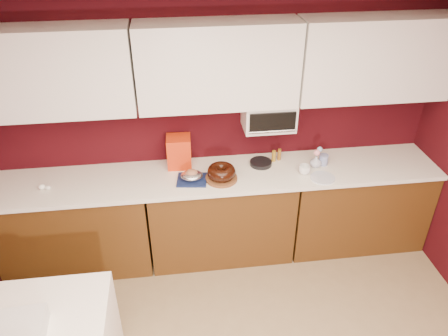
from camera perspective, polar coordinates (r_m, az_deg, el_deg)
name	(u,v)px	position (r m, az deg, el deg)	size (l,w,h in m)	color
ceiling	(291,81)	(1.47, 8.71, 11.16)	(4.00, 4.50, 0.02)	white
wall_back	(216,123)	(4.00, -1.03, 5.87)	(4.00, 0.02, 2.50)	#35070C
base_cabinet_left	(77,227)	(4.27, -18.65, -7.27)	(1.31, 0.58, 0.86)	#4E2D0F
base_cabinet_center	(221,215)	(4.18, -0.43, -6.16)	(1.31, 0.58, 0.86)	#4E2D0F
base_cabinet_right	(355,204)	(4.51, 16.70, -4.55)	(1.31, 0.58, 0.86)	#4E2D0F
countertop	(221,175)	(3.92, -0.46, -0.98)	(4.00, 0.62, 0.04)	white
upper_cabinet_left	(47,73)	(3.72, -22.10, 11.47)	(1.31, 0.33, 0.70)	white
upper_cabinet_center	(218,65)	(3.62, -0.81, 13.26)	(1.31, 0.33, 0.70)	white
upper_cabinet_right	(375,59)	(3.99, 19.11, 13.35)	(1.31, 0.33, 0.70)	white
toaster_oven	(269,115)	(3.89, 5.85, 6.93)	(0.45, 0.30, 0.25)	white
toaster_oven_door	(273,123)	(3.75, 6.37, 5.90)	(0.40, 0.02, 0.18)	black
toaster_oven_handle	(273,131)	(3.77, 6.35, 4.78)	(0.02, 0.02, 0.42)	silver
cake_base	(221,178)	(3.82, -0.34, -1.36)	(0.28, 0.28, 0.03)	brown
bundt_cake	(221,172)	(3.78, -0.34, -0.51)	(0.25, 0.25, 0.10)	black
navy_towel	(192,180)	(3.82, -4.21, -1.55)	(0.25, 0.22, 0.02)	#121D45
foil_ham_nest	(192,175)	(3.79, -4.23, -0.98)	(0.19, 0.16, 0.07)	silver
roasted_ham	(192,173)	(3.78, -4.25, -0.66)	(0.11, 0.09, 0.07)	#A3674A
pandoro_box	(179,152)	(3.97, -5.89, 2.14)	(0.21, 0.20, 0.29)	#B5120C
dark_pan	(261,163)	(4.04, 4.83, 0.66)	(0.20, 0.20, 0.04)	black
coffee_mug	(305,169)	(3.95, 10.49, -0.11)	(0.09, 0.09, 0.10)	white
blue_jar	(323,160)	(4.12, 12.86, 1.07)	(0.08, 0.08, 0.10)	navy
flower_vase	(316,161)	(4.06, 11.92, 0.94)	(0.08, 0.08, 0.13)	#ABB1C2
flower_pink	(317,153)	(4.02, 12.06, 1.97)	(0.06, 0.06, 0.06)	pink
flower_blue	(320,149)	(4.04, 12.41, 2.41)	(0.05, 0.05, 0.05)	#8AB5DD
china_plate	(323,178)	(3.94, 12.76, -1.25)	(0.22, 0.22, 0.01)	silver
amber_bottle	(274,156)	(4.09, 6.53, 1.57)	(0.04, 0.04, 0.11)	olive
egg_left	(48,188)	(3.98, -22.02, -2.40)	(0.05, 0.04, 0.04)	silver
egg_right	(42,187)	(4.00, -22.69, -2.28)	(0.06, 0.05, 0.05)	white
newspaper_stack	(18,329)	(3.05, -25.36, -18.52)	(0.32, 0.26, 0.11)	silver
amber_bottle_tall	(279,155)	(4.12, 7.23, 1.75)	(0.03, 0.03, 0.11)	brown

